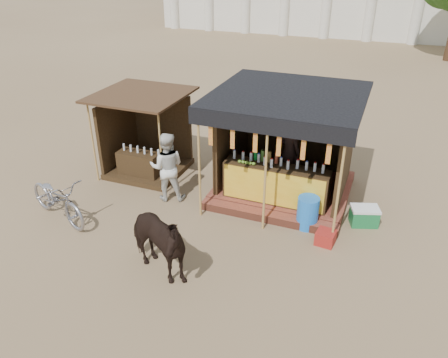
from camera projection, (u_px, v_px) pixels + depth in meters
ground at (197, 257)px, 9.33m from camera, size 120.00×120.00×0.00m
main_stall at (285, 158)px, 11.28m from camera, size 3.60×3.61×2.78m
secondary_stall at (143, 143)px, 12.61m from camera, size 2.40×2.40×2.38m
cow at (155, 243)px, 8.48m from camera, size 2.01×1.45×1.55m
motorbike at (57, 199)px, 10.38m from camera, size 2.28×1.42×1.13m
bystander at (167, 167)px, 11.09m from camera, size 1.08×0.96×1.83m
blue_barrel at (308, 213)px, 10.16m from camera, size 0.63×0.63×0.78m
red_crate at (326, 238)px, 9.69m from camera, size 0.45×0.44×0.31m
cooler at (364, 216)px, 10.33m from camera, size 0.75×0.62×0.46m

